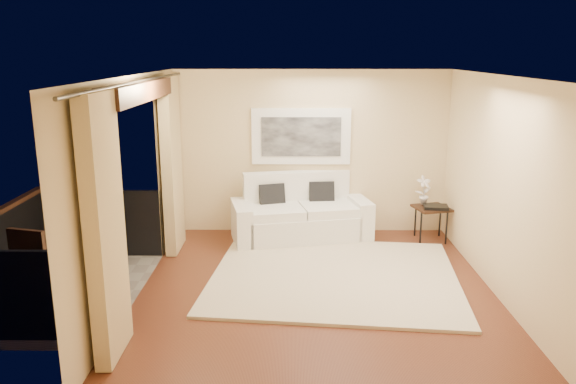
{
  "coord_description": "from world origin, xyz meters",
  "views": [
    {
      "loc": [
        -0.32,
        -6.67,
        2.98
      ],
      "look_at": [
        -0.37,
        1.0,
        1.05
      ],
      "focal_mm": 35.0,
      "sensor_mm": 36.0,
      "label": 1
    }
  ],
  "objects_px": {
    "orchid": "(424,190)",
    "ice_bucket": "(80,231)",
    "balcony_chair_far": "(84,246)",
    "balcony_chair_near": "(23,270)",
    "bistro_table": "(93,247)",
    "side_table": "(431,210)",
    "sofa": "(300,216)"
  },
  "relations": [
    {
      "from": "balcony_chair_near",
      "to": "orchid",
      "type": "bearing_deg",
      "value": 45.86
    },
    {
      "from": "side_table",
      "to": "ice_bucket",
      "type": "xyz_separation_m",
      "value": [
        -4.91,
        -1.95,
        0.29
      ]
    },
    {
      "from": "orchid",
      "to": "balcony_chair_near",
      "type": "relative_size",
      "value": 0.44
    },
    {
      "from": "orchid",
      "to": "bistro_table",
      "type": "distance_m",
      "value": 5.14
    },
    {
      "from": "ice_bucket",
      "to": "balcony_chair_far",
      "type": "bearing_deg",
      "value": 105.73
    },
    {
      "from": "balcony_chair_near",
      "to": "side_table",
      "type": "bearing_deg",
      "value": 44.06
    },
    {
      "from": "side_table",
      "to": "balcony_chair_near",
      "type": "distance_m",
      "value": 5.96
    },
    {
      "from": "bistro_table",
      "to": "balcony_chair_far",
      "type": "bearing_deg",
      "value": 126.23
    },
    {
      "from": "orchid",
      "to": "ice_bucket",
      "type": "xyz_separation_m",
      "value": [
        -4.81,
        -2.11,
        -0.01
      ]
    },
    {
      "from": "bistro_table",
      "to": "balcony_chair_far",
      "type": "height_order",
      "value": "balcony_chair_far"
    },
    {
      "from": "sofa",
      "to": "balcony_chair_far",
      "type": "height_order",
      "value": "sofa"
    },
    {
      "from": "balcony_chair_near",
      "to": "bistro_table",
      "type": "bearing_deg",
      "value": 75.54
    },
    {
      "from": "bistro_table",
      "to": "side_table",
      "type": "bearing_deg",
      "value": 23.33
    },
    {
      "from": "balcony_chair_near",
      "to": "sofa",
      "type": "bearing_deg",
      "value": 58.94
    },
    {
      "from": "side_table",
      "to": "balcony_chair_near",
      "type": "xyz_separation_m",
      "value": [
        -5.22,
        -2.89,
        0.13
      ]
    },
    {
      "from": "sofa",
      "to": "ice_bucket",
      "type": "height_order",
      "value": "sofa"
    },
    {
      "from": "bistro_table",
      "to": "balcony_chair_far",
      "type": "distance_m",
      "value": 0.41
    },
    {
      "from": "orchid",
      "to": "balcony_chair_far",
      "type": "relative_size",
      "value": 0.55
    },
    {
      "from": "side_table",
      "to": "orchid",
      "type": "height_order",
      "value": "orchid"
    },
    {
      "from": "balcony_chair_far",
      "to": "balcony_chair_near",
      "type": "bearing_deg",
      "value": 64.1
    },
    {
      "from": "balcony_chair_far",
      "to": "side_table",
      "type": "bearing_deg",
      "value": -174.89
    },
    {
      "from": "balcony_chair_far",
      "to": "ice_bucket",
      "type": "bearing_deg",
      "value": 91.7
    },
    {
      "from": "ice_bucket",
      "to": "sofa",
      "type": "bearing_deg",
      "value": 36.2
    },
    {
      "from": "sofa",
      "to": "orchid",
      "type": "xyz_separation_m",
      "value": [
        2.0,
        0.06,
        0.42
      ]
    },
    {
      "from": "side_table",
      "to": "sofa",
      "type": "bearing_deg",
      "value": 177.38
    },
    {
      "from": "balcony_chair_far",
      "to": "balcony_chair_near",
      "type": "relative_size",
      "value": 0.81
    },
    {
      "from": "sofa",
      "to": "bistro_table",
      "type": "relative_size",
      "value": 3.4
    },
    {
      "from": "balcony_chair_near",
      "to": "balcony_chair_far",
      "type": "bearing_deg",
      "value": 93.25
    },
    {
      "from": "side_table",
      "to": "orchid",
      "type": "distance_m",
      "value": 0.35
    },
    {
      "from": "sofa",
      "to": "balcony_chair_near",
      "type": "height_order",
      "value": "balcony_chair_near"
    },
    {
      "from": "bistro_table",
      "to": "ice_bucket",
      "type": "xyz_separation_m",
      "value": [
        -0.17,
        0.09,
        0.18
      ]
    },
    {
      "from": "bistro_table",
      "to": "balcony_chair_near",
      "type": "relative_size",
      "value": 0.64
    }
  ]
}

